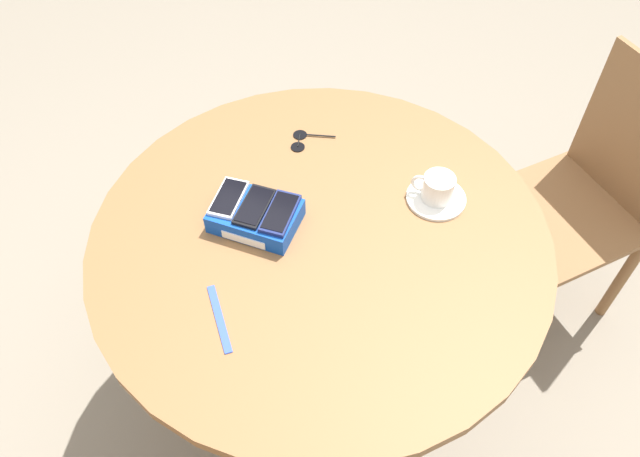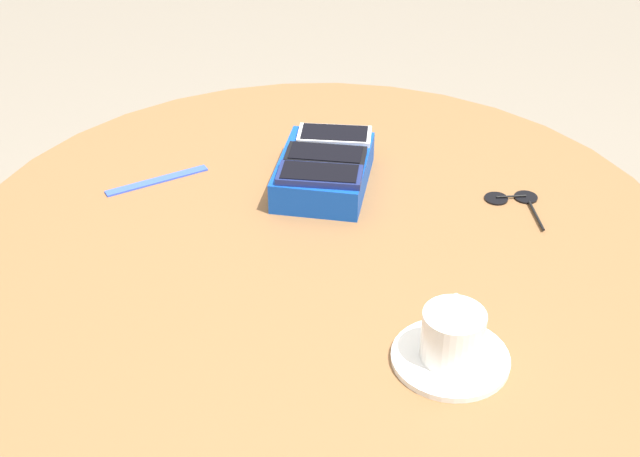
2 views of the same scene
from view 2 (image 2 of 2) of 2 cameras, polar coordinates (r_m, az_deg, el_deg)
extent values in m
cylinder|color=#2D2D2D|center=(1.54, 0.00, -12.86)|extent=(0.07, 0.07, 0.73)
cylinder|color=brown|center=(1.29, 0.00, -1.28)|extent=(1.07, 1.07, 0.03)
cube|color=#0F42AD|center=(1.40, 0.24, 3.66)|extent=(0.20, 0.15, 0.05)
cube|color=white|center=(1.41, -2.51, 3.60)|extent=(0.11, 0.01, 0.02)
cube|color=silver|center=(1.44, 0.94, 5.99)|extent=(0.08, 0.13, 0.01)
cube|color=black|center=(1.44, 0.94, 6.17)|extent=(0.07, 0.11, 0.00)
cube|color=black|center=(1.38, 0.37, 4.72)|extent=(0.07, 0.13, 0.01)
cube|color=black|center=(1.38, 0.37, 4.90)|extent=(0.06, 0.12, 0.00)
cube|color=navy|center=(1.33, -0.02, 3.43)|extent=(0.08, 0.13, 0.01)
cube|color=black|center=(1.33, -0.02, 3.66)|extent=(0.07, 0.12, 0.00)
cylinder|color=white|center=(1.09, 8.34, -8.22)|extent=(0.14, 0.14, 0.01)
cylinder|color=white|center=(1.07, 8.50, -6.78)|extent=(0.08, 0.08, 0.06)
cylinder|color=tan|center=(1.05, 8.62, -5.70)|extent=(0.07, 0.07, 0.00)
torus|color=white|center=(1.10, 8.60, -5.40)|extent=(0.05, 0.01, 0.05)
cube|color=blue|center=(1.44, -10.38, 3.04)|extent=(0.13, 0.13, 0.00)
cylinder|color=black|center=(1.40, 11.21, 1.89)|extent=(0.04, 0.04, 0.00)
cylinder|color=black|center=(1.41, 13.04, 1.96)|extent=(0.04, 0.04, 0.00)
cylinder|color=black|center=(1.40, 12.14, 2.03)|extent=(0.02, 0.05, 0.00)
cylinder|color=black|center=(1.37, 13.68, 0.81)|extent=(0.07, 0.03, 0.00)
cylinder|color=brown|center=(2.06, -16.08, -6.28)|extent=(0.04, 0.04, 0.44)
camera|label=1|loc=(1.31, -59.50, 38.56)|focal=35.00mm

